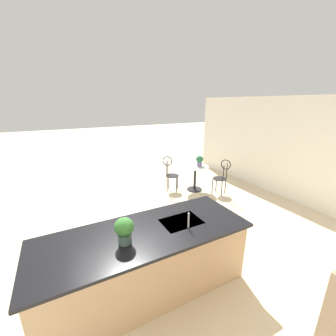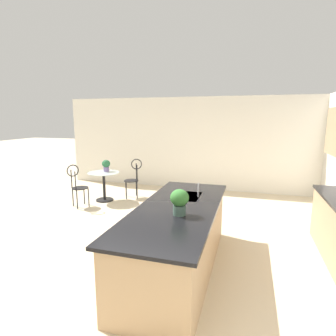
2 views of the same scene
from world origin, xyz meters
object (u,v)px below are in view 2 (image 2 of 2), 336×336
potted_plant_on_table (106,165)px  potted_plant_counter_near (179,200)px  bistro_table (104,184)px  chair_near_window (78,184)px  chair_by_island (133,176)px

potted_plant_on_table → potted_plant_counter_near: (3.07, 2.73, 0.20)m
potted_plant_on_table → potted_plant_counter_near: bearing=41.7°
bistro_table → chair_near_window: (0.65, -0.33, 0.13)m
bistro_table → chair_near_window: bearing=-26.8°
bistro_table → potted_plant_on_table: (-0.14, 0.00, 0.46)m
chair_by_island → potted_plant_on_table: chair_by_island is taller
potted_plant_on_table → potted_plant_counter_near: 4.11m
chair_near_window → potted_plant_counter_near: bearing=53.4°
potted_plant_on_table → potted_plant_counter_near: potted_plant_counter_near is taller
bistro_table → chair_by_island: size_ratio=0.77×
bistro_table → chair_by_island: (-0.48, 0.60, 0.13)m
potted_plant_counter_near → chair_near_window: bearing=-126.6°
chair_by_island → potted_plant_counter_near: size_ratio=3.17×
bistro_table → potted_plant_on_table: bearing=178.5°
chair_by_island → potted_plant_counter_near: (3.41, 2.13, 0.53)m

